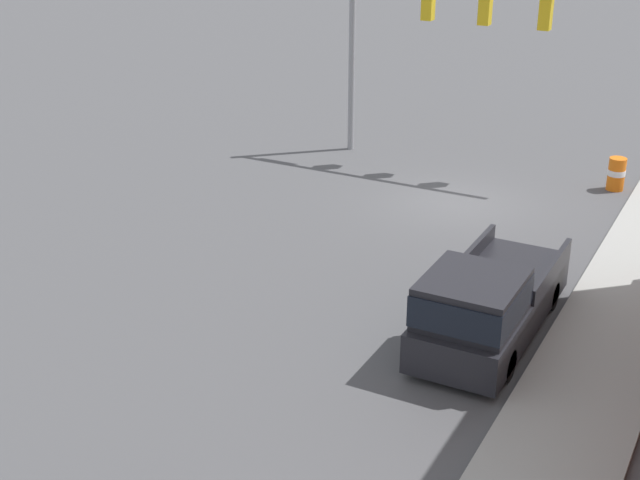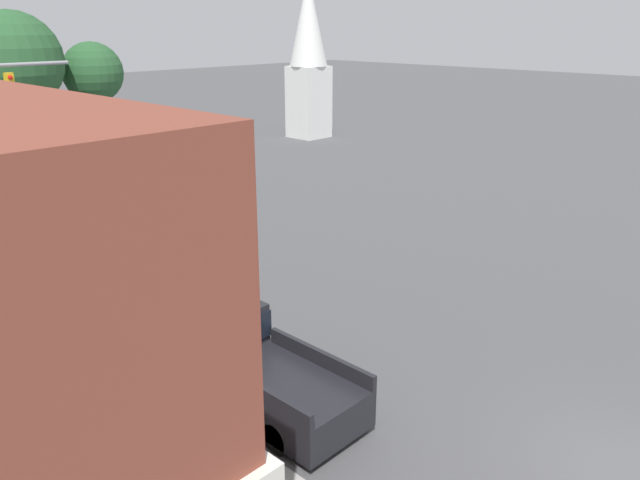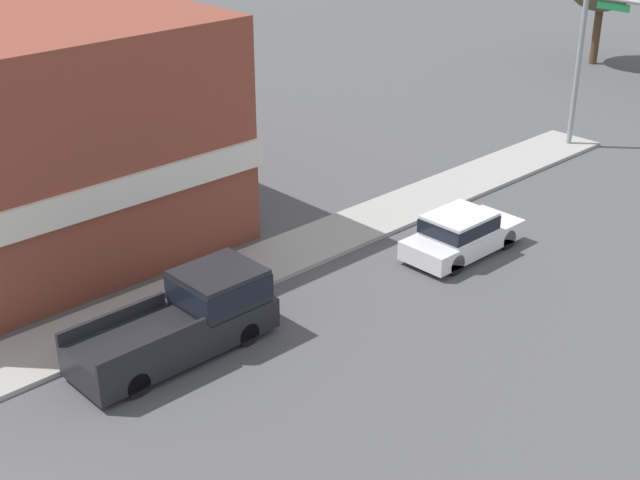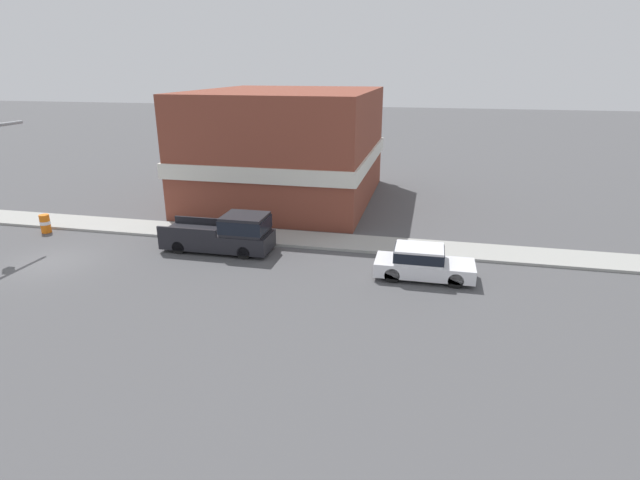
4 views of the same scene
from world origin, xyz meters
name	(u,v)px [view 4 (image 4 of 4)]	position (x,y,z in m)	size (l,w,h in m)	color
ground_plane	(51,262)	(0.00, 0.00, 0.00)	(200.00, 200.00, 0.00)	#4C4C4F
sidewalk_curb	(120,226)	(-5.70, 0.00, 0.07)	(2.40, 60.00, 0.14)	#9E9E99
car_lead	(422,262)	(-2.02, 17.33, 0.75)	(1.78, 4.29, 1.43)	black
pickup_truck_parked	(228,233)	(-3.32, 7.73, 0.96)	(1.97, 5.53, 1.96)	black
construction_barrel	(45,223)	(-3.90, -3.47, 0.53)	(0.55, 0.55, 1.04)	orange
corner_brick_building	(288,147)	(-14.38, 7.71, 3.62)	(14.27, 11.71, 7.38)	brown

